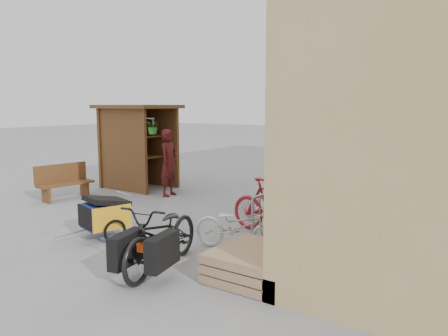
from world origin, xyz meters
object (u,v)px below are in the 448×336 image
Objects in this scene: kiosk at (136,135)px; shopping_carts at (395,168)px; bench at (64,181)px; bike_2 at (292,201)px; pallet_stack at (253,263)px; bike_7 at (353,178)px; person_kiosk at (169,163)px; bike_1 at (272,207)px; bike_6 at (340,183)px; bike_5 at (331,186)px; bike_3 at (309,194)px; child_trailer at (105,214)px; bike_0 at (238,226)px; cargo_bike at (162,236)px; bike_4 at (326,194)px.

shopping_carts is at bearing 31.92° from kiosk.
bench is 5.96m from bike_2.
pallet_stack is at bearing -90.00° from shopping_carts.
person_kiosk is at bearing 121.43° from bike_7.
kiosk is 5.90m from bike_1.
shopping_carts is 0.93× the size of bike_6.
person_kiosk reaches higher than bike_5.
bike_2 is 0.49m from bike_3.
child_trailer is (-3.16, 0.08, 0.23)m from pallet_stack.
bike_1 is 0.96× the size of bike_6.
shopping_carts is 0.98× the size of bike_2.
bike_0 is at bearing -177.51° from bike_1.
bike_2 reaches higher than bike_0.
cargo_bike is at bearing -98.40° from shopping_carts.
bike_5 is (-0.09, 0.53, 0.09)m from bike_4.
cargo_bike is 1.13× the size of bike_7.
cargo_bike is at bearing -40.95° from kiosk.
bike_1 reaches higher than bench.
bench is 0.71× the size of cargo_bike.
shopping_carts is (-0.00, 7.78, 0.42)m from pallet_stack.
person_kiosk is 4.20m from bike_5.
kiosk reaches higher than shopping_carts.
person_kiosk reaches higher than pallet_stack.
shopping_carts and bike_7 have the same top height.
bike_2 is at bearing 163.07° from bike_4.
child_trailer is 2.49m from bike_0.
cargo_bike is 4.70m from bike_4.
person_kiosk is (-4.70, 3.53, 0.68)m from pallet_stack.
bike_1 is at bearing -97.68° from shopping_carts.
child_trailer is 6.33m from bike_7.
bench is at bearing 145.40° from cargo_bike.
bike_3 reaches higher than child_trailer.
bench is 5.94m from bike_0.
bike_1 is 3.49m from bike_6.
shopping_carts is 3.18m from bike_5.
bike_3 is (4.02, -0.11, -0.35)m from person_kiosk.
cargo_bike is at bearing 167.65° from bike_4.
bike_2 is 0.96× the size of bike_3.
bike_4 is (4.11, 0.61, -0.46)m from person_kiosk.
bike_5 is (-0.68, 4.67, 0.31)m from pallet_stack.
bike_7 is at bearing 80.51° from child_trailer.
kiosk reaches higher than pallet_stack.
bench is at bearing 107.21° from bike_4.
bike_3 is at bearing -13.39° from bike_0.
bench is 6.69m from bike_5.
bike_1 is at bearing 177.42° from bike_3.
pallet_stack is 0.82× the size of bench.
shopping_carts is at bearing 90.00° from pallet_stack.
bike_5 is (0.17, 1.70, 0.07)m from bike_2.
bike_6 is (-0.15, 1.33, 0.05)m from bike_4.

